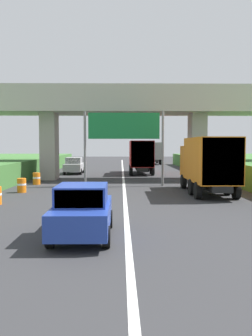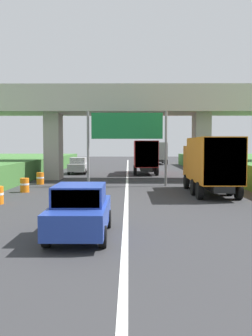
# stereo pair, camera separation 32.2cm
# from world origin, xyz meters

# --- Properties ---
(lane_centre_stripe) EXTENTS (0.20, 97.35, 0.01)m
(lane_centre_stripe) POSITION_xyz_m (0.00, 28.68, 0.00)
(lane_centre_stripe) COLOR white
(lane_centre_stripe) RESTS_ON ground
(overpass_bridge) EXTENTS (40.00, 4.80, 7.96)m
(overpass_bridge) POSITION_xyz_m (0.00, 35.85, 6.02)
(overpass_bridge) COLOR #ADA89E
(overpass_bridge) RESTS_ON ground
(overhead_highway_sign) EXTENTS (5.88, 0.18, 5.46)m
(overhead_highway_sign) POSITION_xyz_m (0.00, 30.55, 4.04)
(overhead_highway_sign) COLOR slate
(overhead_highway_sign) RESTS_ON ground
(truck_red) EXTENTS (2.44, 7.30, 3.44)m
(truck_red) POSITION_xyz_m (1.85, 41.92, 1.93)
(truck_red) COLOR black
(truck_red) RESTS_ON ground
(truck_orange) EXTENTS (2.44, 7.30, 3.44)m
(truck_orange) POSITION_xyz_m (5.10, 26.19, 1.93)
(truck_orange) COLOR black
(truck_orange) RESTS_ON ground
(truck_yellow) EXTENTS (2.44, 7.30, 3.44)m
(truck_yellow) POSITION_xyz_m (4.88, 61.74, 1.93)
(truck_yellow) COLOR black
(truck_yellow) RESTS_ON ground
(car_blue) EXTENTS (1.86, 4.10, 1.72)m
(car_blue) POSITION_xyz_m (-1.46, 15.76, 0.86)
(car_blue) COLOR #233D9E
(car_blue) RESTS_ON ground
(car_silver) EXTENTS (1.86, 4.10, 1.72)m
(car_silver) POSITION_xyz_m (-5.14, 41.90, 0.86)
(car_silver) COLOR #B2B5B7
(car_silver) RESTS_ON ground
(construction_barrel_4) EXTENTS (0.57, 0.57, 0.90)m
(construction_barrel_4) POSITION_xyz_m (-6.50, 26.90, 0.46)
(construction_barrel_4) COLOR orange
(construction_barrel_4) RESTS_ON ground
(construction_barrel_5) EXTENTS (0.57, 0.57, 0.90)m
(construction_barrel_5) POSITION_xyz_m (-6.65, 31.53, 0.46)
(construction_barrel_5) COLOR orange
(construction_barrel_5) RESTS_ON ground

